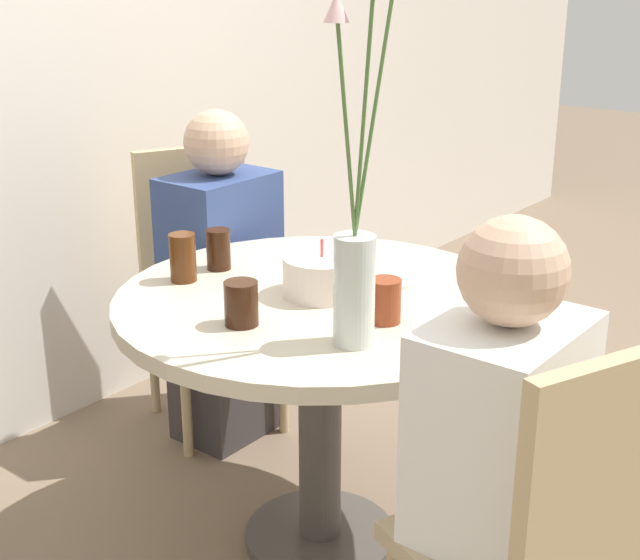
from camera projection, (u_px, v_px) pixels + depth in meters
ground_plane at (320, 540)px, 2.45m from camera, size 16.00×16.00×0.00m
wall_back at (17, 32)px, 2.70m from camera, size 8.00×0.05×2.60m
dining_table at (320, 345)px, 2.26m from camera, size 1.03×1.03×0.72m
chair_right_flank at (204, 271)px, 2.98m from camera, size 0.53×0.53×0.93m
chair_far_back at (554, 540)px, 1.59m from camera, size 0.52×0.52×0.93m
birthday_cake at (320, 275)px, 2.20m from camera, size 0.19×0.19×0.14m
flower_vase at (356, 251)px, 1.85m from camera, size 0.19×0.14×0.79m
side_plate at (391, 276)px, 2.33m from camera, size 0.19×0.19×0.01m
drink_glass_0 at (385, 301)px, 2.03m from camera, size 0.08×0.08×0.10m
drink_glass_1 at (183, 257)px, 2.29m from camera, size 0.07×0.07×0.13m
drink_glass_2 at (241, 303)px, 2.01m from camera, size 0.08×0.08×0.10m
drink_glass_3 at (218, 249)px, 2.39m from camera, size 0.07×0.07×0.11m
person_boy at (222, 290)px, 2.85m from camera, size 0.34×0.24×1.09m
person_guest at (495, 504)px, 1.72m from camera, size 0.34×0.24×1.09m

